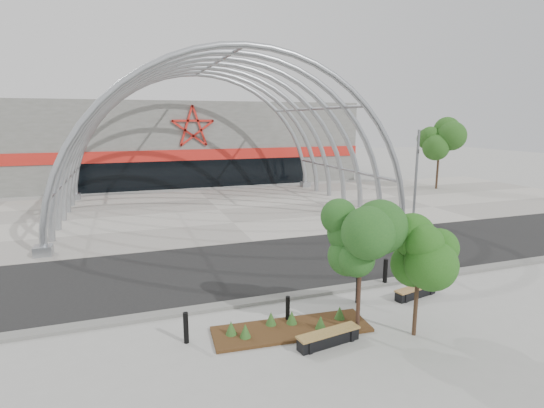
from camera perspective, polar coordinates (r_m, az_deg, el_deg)
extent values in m
plane|color=#9D9D97|center=(16.18, 4.78, -11.73)|extent=(140.00, 140.00, 0.00)
cube|color=black|center=(19.20, 0.50, -7.88)|extent=(140.00, 7.00, 0.02)
cube|color=gray|center=(30.37, -7.17, -0.76)|extent=(60.00, 17.00, 0.04)
cube|color=#63635E|center=(15.94, 5.15, -11.86)|extent=(60.00, 0.50, 0.12)
cube|color=slate|center=(47.52, -11.94, 8.26)|extent=(34.00, 15.00, 8.00)
cube|color=black|center=(40.41, -10.39, 3.98)|extent=(22.00, 0.25, 2.60)
cube|color=red|center=(40.22, -10.48, 6.52)|extent=(34.00, 0.30, 1.00)
torus|color=#9DA1A7|center=(23.30, -3.26, -4.46)|extent=(20.36, 0.36, 20.36)
torus|color=#9DA1A7|center=(25.63, -4.80, -3.01)|extent=(20.36, 0.36, 20.36)
torus|color=#9DA1A7|center=(27.99, -6.09, -1.81)|extent=(20.36, 0.36, 20.36)
torus|color=#9DA1A7|center=(30.37, -7.17, -0.80)|extent=(20.36, 0.36, 20.36)
torus|color=#9DA1A7|center=(32.78, -8.10, 0.07)|extent=(20.36, 0.36, 20.36)
torus|color=#9DA1A7|center=(35.19, -8.90, 0.82)|extent=(20.36, 0.36, 20.36)
torus|color=#9DA1A7|center=(37.62, -9.59, 1.47)|extent=(20.36, 0.36, 20.36)
cylinder|color=#9DA1A7|center=(33.29, 9.24, 4.72)|extent=(0.20, 15.00, 0.20)
cylinder|color=#9DA1A7|center=(31.94, 5.31, 12.60)|extent=(0.20, 15.00, 0.20)
cylinder|color=#9DA1A7|center=(29.94, -7.67, 18.26)|extent=(0.20, 15.00, 0.20)
cylinder|color=#9DA1A7|center=(29.09, -21.58, 12.01)|extent=(0.20, 15.00, 0.20)
cylinder|color=#9DA1A7|center=(29.52, -25.97, 2.89)|extent=(0.20, 15.00, 0.20)
cube|color=#9DA1A7|center=(22.74, -28.39, -5.58)|extent=(0.80, 0.80, 0.50)
cube|color=#9DA1A7|center=(37.27, -24.93, 0.86)|extent=(0.80, 0.80, 0.50)
cube|color=#9DA1A7|center=(27.61, 17.11, -1.91)|extent=(0.80, 0.80, 0.50)
cube|color=#9DA1A7|center=(40.43, 4.51, 2.63)|extent=(0.80, 0.80, 0.50)
cube|color=#33210D|center=(13.47, 2.65, -16.46)|extent=(4.89, 1.81, 0.09)
cone|color=#346225|center=(12.86, -3.62, -16.62)|extent=(0.33, 0.33, 0.41)
cone|color=#346225|center=(13.61, 2.68, -14.95)|extent=(0.33, 0.33, 0.41)
cone|color=#346225|center=(13.38, 6.56, -15.52)|extent=(0.33, 0.33, 0.41)
cone|color=#346225|center=(13.53, -0.14, -15.11)|extent=(0.33, 0.33, 0.41)
cone|color=#346225|center=(14.06, 9.08, -14.20)|extent=(0.33, 0.33, 0.41)
cone|color=#346225|center=(13.04, -5.52, -16.23)|extent=(0.33, 0.33, 0.41)
cylinder|color=slate|center=(28.28, 18.80, 3.65)|extent=(0.16, 0.16, 5.70)
imported|color=black|center=(28.16, 18.97, 6.18)|extent=(0.25, 0.81, 0.16)
cylinder|color=black|center=(13.13, 11.52, -12.96)|extent=(0.12, 0.12, 1.94)
ellipsoid|color=#144018|center=(12.52, 11.84, -5.57)|extent=(1.67, 1.67, 2.12)
cylinder|color=black|center=(13.52, 18.76, -12.80)|extent=(0.12, 0.12, 1.86)
ellipsoid|color=#195111|center=(12.94, 19.24, -5.92)|extent=(1.54, 1.54, 2.03)
cube|color=black|center=(12.78, 7.59, -17.59)|extent=(1.95, 0.65, 0.33)
cube|color=black|center=(12.41, 4.76, -18.32)|extent=(0.18, 0.43, 0.38)
cube|color=black|center=(13.16, 10.25, -16.65)|extent=(0.18, 0.43, 0.38)
cube|color=olive|center=(12.68, 7.62, -16.72)|extent=(2.00, 0.73, 0.06)
cube|color=black|center=(16.51, 18.73, -11.27)|extent=(1.81, 0.70, 0.30)
cube|color=black|center=(16.02, 17.16, -11.77)|extent=(0.19, 0.41, 0.36)
cube|color=black|center=(16.98, 20.22, -10.63)|extent=(0.19, 0.41, 0.36)
cube|color=olive|center=(16.43, 18.77, -10.61)|extent=(1.87, 0.77, 0.05)
cylinder|color=black|center=(12.87, -11.49, -15.99)|extent=(0.15, 0.15, 0.93)
cylinder|color=black|center=(13.82, 2.13, -13.94)|extent=(0.14, 0.14, 0.85)
cylinder|color=black|center=(15.40, 11.48, -11.16)|extent=(0.16, 0.16, 0.99)
cylinder|color=black|center=(17.13, 14.98, -8.85)|extent=(0.17, 0.17, 1.06)
cylinder|color=black|center=(17.28, 19.86, -9.29)|extent=(0.14, 0.14, 0.88)
cylinder|color=black|center=(41.91, 21.33, 3.94)|extent=(0.20, 0.20, 3.03)
ellipsoid|color=#1C4514|center=(41.68, 21.60, 7.69)|extent=(2.70, 2.70, 3.30)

